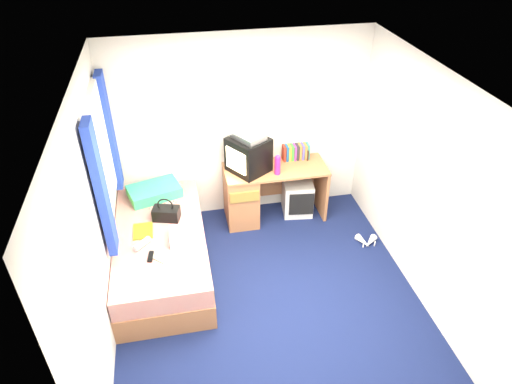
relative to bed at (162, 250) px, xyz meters
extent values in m
plane|color=#0C1438|center=(1.10, -0.69, -0.27)|extent=(3.40, 3.40, 0.00)
plane|color=white|center=(1.10, -0.69, 2.13)|extent=(3.40, 3.40, 0.00)
plane|color=silver|center=(1.10, 1.01, 0.93)|extent=(3.20, 0.00, 3.20)
plane|color=silver|center=(1.10, -2.39, 0.93)|extent=(3.20, 0.00, 3.20)
plane|color=silver|center=(-0.50, -0.69, 0.93)|extent=(0.00, 3.40, 3.40)
plane|color=silver|center=(2.70, -0.69, 0.93)|extent=(0.00, 3.40, 3.40)
cube|color=#A36A44|center=(0.00, 0.00, -0.12)|extent=(1.00, 2.00, 0.30)
cube|color=olive|center=(0.50, -0.40, -0.11)|extent=(0.02, 0.70, 0.18)
cube|color=silver|center=(0.00, 0.00, 0.15)|extent=(0.98, 1.98, 0.24)
cube|color=teal|center=(-0.03, 0.71, 0.34)|extent=(0.69, 0.55, 0.13)
cube|color=#A36A44|center=(1.49, 0.73, 0.47)|extent=(1.30, 0.55, 0.03)
cube|color=#A36A44|center=(1.04, 0.73, 0.09)|extent=(0.40, 0.52, 0.72)
cube|color=#A36A44|center=(2.12, 0.73, 0.09)|extent=(0.04, 0.52, 0.72)
cube|color=#A36A44|center=(1.74, 0.98, 0.18)|extent=(0.78, 0.03, 0.55)
cube|color=silver|center=(1.81, 0.76, -0.03)|extent=(0.42, 0.42, 0.47)
cube|color=black|center=(1.15, 0.75, 0.70)|extent=(0.59, 0.60, 0.44)
cube|color=#FFE8A1|center=(0.98, 0.64, 0.70)|extent=(0.20, 0.29, 0.27)
cube|color=#BBBBBD|center=(1.15, 0.75, 0.96)|extent=(0.43, 0.47, 0.07)
cube|color=maroon|center=(1.64, 0.91, 0.58)|extent=(0.03, 0.13, 0.20)
cube|color=navy|center=(1.68, 0.91, 0.58)|extent=(0.03, 0.13, 0.20)
cube|color=gold|center=(1.71, 0.91, 0.58)|extent=(0.03, 0.13, 0.20)
cube|color=#337F33|center=(1.75, 0.91, 0.58)|extent=(0.03, 0.13, 0.20)
cube|color=#7F337F|center=(1.78, 0.91, 0.58)|extent=(0.03, 0.13, 0.20)
cube|color=#262626|center=(1.82, 0.91, 0.58)|extent=(0.03, 0.13, 0.20)
cube|color=#B26633|center=(1.85, 0.91, 0.58)|extent=(0.03, 0.13, 0.20)
cube|color=#4C4C99|center=(1.89, 0.91, 0.58)|extent=(0.03, 0.13, 0.20)
cube|color=olive|center=(1.92, 0.91, 0.58)|extent=(0.03, 0.13, 0.20)
cube|color=#337272|center=(1.96, 0.91, 0.58)|extent=(0.03, 0.13, 0.20)
cube|color=black|center=(1.95, 0.89, 0.55)|extent=(0.04, 0.12, 0.14)
cylinder|color=#E4206E|center=(1.48, 0.60, 0.60)|extent=(0.09, 0.09, 0.23)
cylinder|color=silver|center=(1.35, 0.78, 0.57)|extent=(0.06, 0.06, 0.18)
cube|color=black|center=(0.09, 0.22, 0.35)|extent=(0.33, 0.24, 0.15)
torus|color=black|center=(0.09, 0.22, 0.46)|extent=(0.18, 0.07, 0.18)
cube|color=white|center=(0.29, -0.20, 0.33)|extent=(0.35, 0.29, 0.11)
cube|color=#B5CA16|center=(-0.18, 0.04, 0.28)|extent=(0.21, 0.28, 0.01)
cylinder|color=silver|center=(-0.18, -0.21, 0.31)|extent=(0.19, 0.19, 0.07)
cube|color=gold|center=(-0.02, -0.44, 0.28)|extent=(0.20, 0.19, 0.01)
cube|color=black|center=(-0.09, -0.40, 0.28)|extent=(0.07, 0.17, 0.02)
cube|color=silver|center=(-0.48, 0.21, 1.18)|extent=(0.02, 0.90, 1.10)
cube|color=white|center=(-0.47, 0.21, 1.77)|extent=(0.06, 1.06, 0.08)
cube|color=white|center=(-0.47, 0.21, 0.59)|extent=(0.06, 1.06, 0.08)
cube|color=navy|center=(-0.43, -0.38, 1.13)|extent=(0.08, 0.24, 1.40)
cube|color=navy|center=(-0.43, 0.80, 1.13)|extent=(0.08, 0.24, 1.40)
cone|color=white|center=(2.44, -0.06, -0.23)|extent=(0.16, 0.24, 0.09)
cone|color=white|center=(2.53, -0.08, -0.23)|extent=(0.22, 0.22, 0.09)
camera|label=1|loc=(0.30, -4.04, 3.49)|focal=32.00mm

